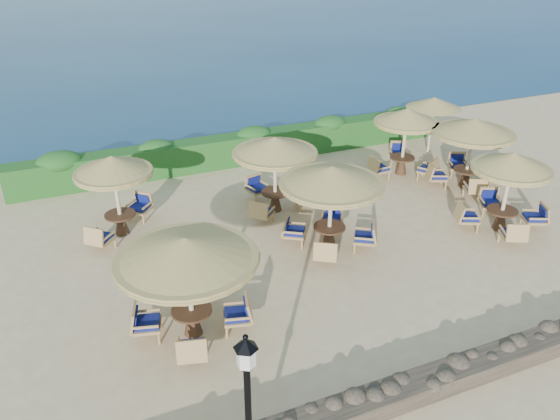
# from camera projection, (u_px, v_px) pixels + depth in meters

# --- Properties ---
(ground) EXTENTS (120.00, 120.00, 0.00)m
(ground) POSITION_uv_depth(u_px,v_px,m) (321.00, 245.00, 16.76)
(ground) COLOR #D6B988
(ground) RESTS_ON ground
(hedge) EXTENTS (18.00, 0.90, 1.20)m
(hedge) POSITION_uv_depth(u_px,v_px,m) (243.00, 149.00, 22.36)
(hedge) COLOR #174716
(hedge) RESTS_ON ground
(stone_wall) EXTENTS (15.00, 0.65, 0.44)m
(stone_wall) POSITION_uv_depth(u_px,v_px,m) (453.00, 375.00, 11.59)
(stone_wall) COLOR brown
(stone_wall) RESTS_ON ground
(extra_parasol) EXTENTS (2.30, 2.30, 2.41)m
(extra_parasol) POSITION_uv_depth(u_px,v_px,m) (434.00, 103.00, 22.70)
(extra_parasol) COLOR beige
(extra_parasol) RESTS_ON ground
(cafe_set_0) EXTENTS (3.31, 3.31, 2.65)m
(cafe_set_0) POSITION_uv_depth(u_px,v_px,m) (187.00, 266.00, 12.23)
(cafe_set_0) COLOR beige
(cafe_set_0) RESTS_ON ground
(cafe_set_1) EXTENTS (3.09, 3.09, 2.65)m
(cafe_set_1) POSITION_uv_depth(u_px,v_px,m) (331.00, 191.00, 15.81)
(cafe_set_1) COLOR beige
(cafe_set_1) RESTS_ON ground
(cafe_set_2) EXTENTS (2.84, 2.84, 2.65)m
(cafe_set_2) POSITION_uv_depth(u_px,v_px,m) (509.00, 181.00, 16.84)
(cafe_set_2) COLOR beige
(cafe_set_2) RESTS_ON ground
(cafe_set_3) EXTENTS (2.41, 2.54, 2.65)m
(cafe_set_3) POSITION_uv_depth(u_px,v_px,m) (114.00, 179.00, 16.50)
(cafe_set_3) COLOR beige
(cafe_set_3) RESTS_ON ground
(cafe_set_4) EXTENTS (2.86, 2.86, 2.65)m
(cafe_set_4) POSITION_uv_depth(u_px,v_px,m) (275.00, 158.00, 17.94)
(cafe_set_4) COLOR beige
(cafe_set_4) RESTS_ON ground
(cafe_set_5) EXTENTS (2.66, 2.77, 2.65)m
(cafe_set_5) POSITION_uv_depth(u_px,v_px,m) (405.00, 129.00, 20.76)
(cafe_set_5) COLOR beige
(cafe_set_5) RESTS_ON ground
(cafe_set_6) EXTENTS (2.97, 2.97, 2.65)m
(cafe_set_6) POSITION_uv_depth(u_px,v_px,m) (472.00, 140.00, 19.66)
(cafe_set_6) COLOR beige
(cafe_set_6) RESTS_ON ground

